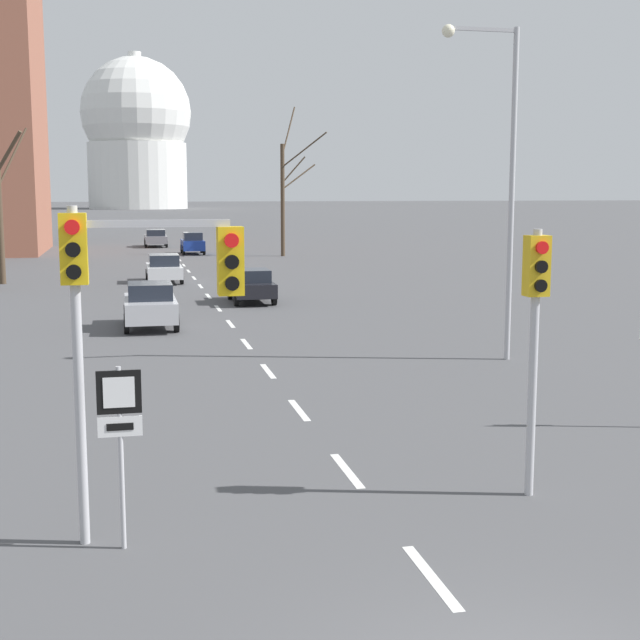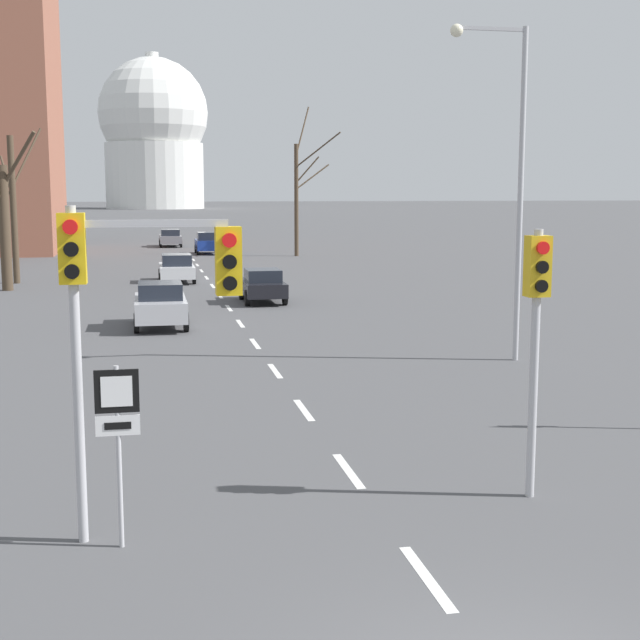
{
  "view_description": "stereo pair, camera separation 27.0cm",
  "coord_description": "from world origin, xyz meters",
  "px_view_note": "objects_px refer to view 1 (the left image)",
  "views": [
    {
      "loc": [
        -3.72,
        -7.29,
        4.93
      ],
      "look_at": [
        -0.74,
        6.4,
        2.89
      ],
      "focal_mm": 50.0,
      "sensor_mm": 36.0,
      "label": 1
    },
    {
      "loc": [
        -3.45,
        -7.35,
        4.93
      ],
      "look_at": [
        -0.74,
        6.4,
        2.89
      ],
      "focal_mm": 50.0,
      "sensor_mm": 36.0,
      "label": 2
    }
  ],
  "objects_px": {
    "sedan_near_left": "(150,305)",
    "traffic_signal_near_right": "(535,311)",
    "traffic_signal_near_left": "(132,289)",
    "sedan_mid_centre": "(164,268)",
    "sedan_far_left": "(193,243)",
    "route_sign_post": "(120,426)",
    "sedan_near_right": "(252,285)",
    "street_lamp_right": "(501,163)",
    "sedan_far_right": "(156,238)"
  },
  "relations": [
    {
      "from": "sedan_mid_centre",
      "to": "sedan_far_right",
      "type": "relative_size",
      "value": 0.94
    },
    {
      "from": "traffic_signal_near_left",
      "to": "traffic_signal_near_right",
      "type": "height_order",
      "value": "traffic_signal_near_left"
    },
    {
      "from": "sedan_mid_centre",
      "to": "traffic_signal_near_right",
      "type": "bearing_deg",
      "value": -83.07
    },
    {
      "from": "traffic_signal_near_right",
      "to": "sedan_near_left",
      "type": "height_order",
      "value": "traffic_signal_near_right"
    },
    {
      "from": "sedan_near_left",
      "to": "sedan_near_right",
      "type": "bearing_deg",
      "value": 54.99
    },
    {
      "from": "route_sign_post",
      "to": "sedan_near_right",
      "type": "height_order",
      "value": "route_sign_post"
    },
    {
      "from": "sedan_near_right",
      "to": "traffic_signal_near_right",
      "type": "bearing_deg",
      "value": -87.94
    },
    {
      "from": "sedan_near_right",
      "to": "route_sign_post",
      "type": "bearing_deg",
      "value": -101.63
    },
    {
      "from": "traffic_signal_near_left",
      "to": "traffic_signal_near_right",
      "type": "xyz_separation_m",
      "value": [
        6.26,
        0.54,
        -0.56
      ]
    },
    {
      "from": "sedan_far_left",
      "to": "route_sign_post",
      "type": "bearing_deg",
      "value": -95.16
    },
    {
      "from": "sedan_near_left",
      "to": "sedan_mid_centre",
      "type": "distance_m",
      "value": 16.35
    },
    {
      "from": "sedan_far_left",
      "to": "sedan_near_left",
      "type": "bearing_deg",
      "value": -96.5
    },
    {
      "from": "sedan_mid_centre",
      "to": "sedan_near_right",
      "type": "bearing_deg",
      "value": -70.68
    },
    {
      "from": "street_lamp_right",
      "to": "sedan_near_right",
      "type": "bearing_deg",
      "value": 108.91
    },
    {
      "from": "sedan_near_right",
      "to": "sedan_far_left",
      "type": "bearing_deg",
      "value": 90.54
    },
    {
      "from": "traffic_signal_near_left",
      "to": "sedan_near_right",
      "type": "bearing_deg",
      "value": 78.68
    },
    {
      "from": "sedan_far_right",
      "to": "sedan_mid_centre",
      "type": "bearing_deg",
      "value": -91.1
    },
    {
      "from": "traffic_signal_near_left",
      "to": "sedan_near_right",
      "type": "xyz_separation_m",
      "value": [
        5.33,
        26.61,
        -2.82
      ]
    },
    {
      "from": "street_lamp_right",
      "to": "sedan_far_left",
      "type": "xyz_separation_m",
      "value": [
        -5.42,
        46.15,
        -4.86
      ]
    },
    {
      "from": "traffic_signal_near_left",
      "to": "street_lamp_right",
      "type": "height_order",
      "value": "street_lamp_right"
    },
    {
      "from": "traffic_signal_near_left",
      "to": "sedan_near_right",
      "type": "height_order",
      "value": "traffic_signal_near_left"
    },
    {
      "from": "street_lamp_right",
      "to": "sedan_near_left",
      "type": "height_order",
      "value": "street_lamp_right"
    },
    {
      "from": "sedan_near_left",
      "to": "sedan_mid_centre",
      "type": "height_order",
      "value": "sedan_near_left"
    },
    {
      "from": "traffic_signal_near_left",
      "to": "sedan_far_left",
      "type": "xyz_separation_m",
      "value": [
        5.03,
        57.79,
        -2.74
      ]
    },
    {
      "from": "route_sign_post",
      "to": "sedan_mid_centre",
      "type": "xyz_separation_m",
      "value": [
        2.12,
        36.67,
        -0.99
      ]
    },
    {
      "from": "sedan_near_left",
      "to": "sedan_far_left",
      "type": "height_order",
      "value": "sedan_far_left"
    },
    {
      "from": "traffic_signal_near_left",
      "to": "traffic_signal_near_right",
      "type": "distance_m",
      "value": 6.31
    },
    {
      "from": "traffic_signal_near_left",
      "to": "sedan_far_left",
      "type": "bearing_deg",
      "value": 85.03
    },
    {
      "from": "sedan_mid_centre",
      "to": "sedan_far_left",
      "type": "bearing_deg",
      "value": 81.71
    },
    {
      "from": "street_lamp_right",
      "to": "sedan_mid_centre",
      "type": "height_order",
      "value": "street_lamp_right"
    },
    {
      "from": "sedan_near_left",
      "to": "sedan_near_right",
      "type": "distance_m",
      "value": 8.01
    },
    {
      "from": "traffic_signal_near_right",
      "to": "sedan_mid_centre",
      "type": "height_order",
      "value": "traffic_signal_near_right"
    },
    {
      "from": "sedan_near_left",
      "to": "route_sign_post",
      "type": "bearing_deg",
      "value": -92.65
    },
    {
      "from": "traffic_signal_near_left",
      "to": "sedan_near_left",
      "type": "relative_size",
      "value": 1.2
    },
    {
      "from": "sedan_near_right",
      "to": "sedan_far_left",
      "type": "xyz_separation_m",
      "value": [
        -0.3,
        31.18,
        0.08
      ]
    },
    {
      "from": "route_sign_post",
      "to": "sedan_mid_centre",
      "type": "height_order",
      "value": "route_sign_post"
    },
    {
      "from": "traffic_signal_near_right",
      "to": "street_lamp_right",
      "type": "distance_m",
      "value": 12.17
    },
    {
      "from": "traffic_signal_near_left",
      "to": "street_lamp_right",
      "type": "xyz_separation_m",
      "value": [
        10.45,
        11.64,
        2.13
      ]
    },
    {
      "from": "sedan_near_left",
      "to": "traffic_signal_near_right",
      "type": "bearing_deg",
      "value": -74.16
    },
    {
      "from": "traffic_signal_near_left",
      "to": "route_sign_post",
      "type": "relative_size",
      "value": 1.84
    },
    {
      "from": "traffic_signal_near_left",
      "to": "sedan_mid_centre",
      "type": "distance_m",
      "value": 36.52
    },
    {
      "from": "traffic_signal_near_right",
      "to": "sedan_near_right",
      "type": "xyz_separation_m",
      "value": [
        -0.94,
        26.07,
        -2.26
      ]
    },
    {
      "from": "sedan_near_right",
      "to": "sedan_mid_centre",
      "type": "bearing_deg",
      "value": 109.32
    },
    {
      "from": "traffic_signal_near_left",
      "to": "route_sign_post",
      "type": "height_order",
      "value": "traffic_signal_near_left"
    },
    {
      "from": "traffic_signal_near_right",
      "to": "route_sign_post",
      "type": "xyz_separation_m",
      "value": [
        -6.48,
        -0.85,
        -1.28
      ]
    },
    {
      "from": "sedan_near_left",
      "to": "sedan_mid_centre",
      "type": "bearing_deg",
      "value": 85.86
    },
    {
      "from": "traffic_signal_near_right",
      "to": "sedan_far_right",
      "type": "height_order",
      "value": "traffic_signal_near_right"
    },
    {
      "from": "traffic_signal_near_left",
      "to": "sedan_mid_centre",
      "type": "relative_size",
      "value": 1.12
    },
    {
      "from": "route_sign_post",
      "to": "sedan_far_left",
      "type": "height_order",
      "value": "route_sign_post"
    },
    {
      "from": "route_sign_post",
      "to": "sedan_near_left",
      "type": "relative_size",
      "value": 0.65
    }
  ]
}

